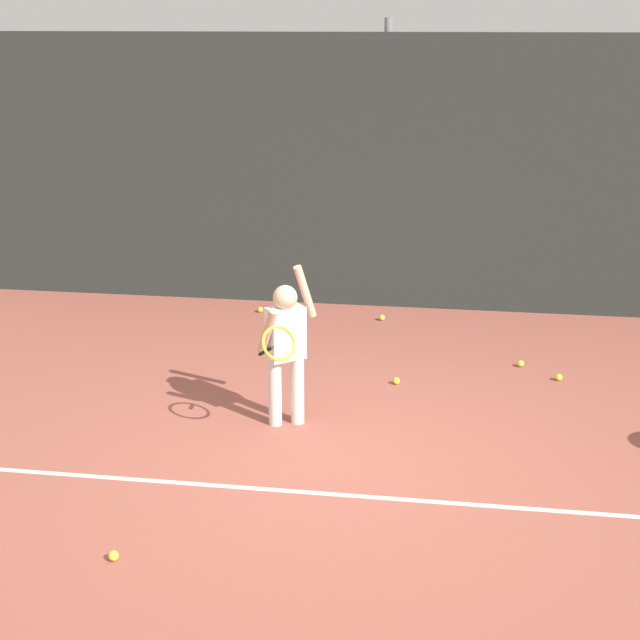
% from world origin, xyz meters
% --- Properties ---
extents(ground_plane, '(20.00, 20.00, 0.00)m').
position_xyz_m(ground_plane, '(0.00, 0.00, 0.00)').
color(ground_plane, '#9E5142').
extents(court_line_baseline, '(9.00, 0.05, 0.00)m').
position_xyz_m(court_line_baseline, '(0.00, -0.43, 0.00)').
color(court_line_baseline, white).
rests_on(court_line_baseline, ground).
extents(back_fence_windscreen, '(10.78, 0.08, 3.10)m').
position_xyz_m(back_fence_windscreen, '(0.00, 4.21, 1.55)').
color(back_fence_windscreen, '#282D2B').
rests_on(back_fence_windscreen, ground).
extents(fence_post_1, '(0.09, 0.09, 3.25)m').
position_xyz_m(fence_post_1, '(0.00, 4.27, 1.62)').
color(fence_post_1, slate).
rests_on(fence_post_1, ground).
extents(tennis_player, '(0.47, 0.86, 1.35)m').
position_xyz_m(tennis_player, '(-0.49, 0.71, 0.73)').
color(tennis_player, silver).
rests_on(tennis_player, ground).
extents(tennis_ball_0, '(0.07, 0.07, 0.07)m').
position_xyz_m(tennis_ball_0, '(0.05, 3.63, 0.03)').
color(tennis_ball_0, '#CCE033').
rests_on(tennis_ball_0, ground).
extents(tennis_ball_1, '(0.07, 0.07, 0.07)m').
position_xyz_m(tennis_ball_1, '(1.85, 2.06, 0.03)').
color(tennis_ball_1, '#CCE033').
rests_on(tennis_ball_1, ground).
extents(tennis_ball_3, '(0.07, 0.07, 0.07)m').
position_xyz_m(tennis_ball_3, '(-1.19, -1.48, 0.03)').
color(tennis_ball_3, '#CCE033').
rests_on(tennis_ball_3, ground).
extents(tennis_ball_4, '(0.07, 0.07, 0.07)m').
position_xyz_m(tennis_ball_4, '(-1.37, 3.72, 0.03)').
color(tennis_ball_4, '#CCE033').
rests_on(tennis_ball_4, ground).
extents(tennis_ball_6, '(0.07, 0.07, 0.07)m').
position_xyz_m(tennis_ball_6, '(1.52, 2.38, 0.03)').
color(tennis_ball_6, '#CCE033').
rests_on(tennis_ball_6, ground).
extents(tennis_ball_7, '(0.07, 0.07, 0.07)m').
position_xyz_m(tennis_ball_7, '(0.35, 1.74, 0.03)').
color(tennis_ball_7, '#CCE033').
rests_on(tennis_ball_7, ground).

